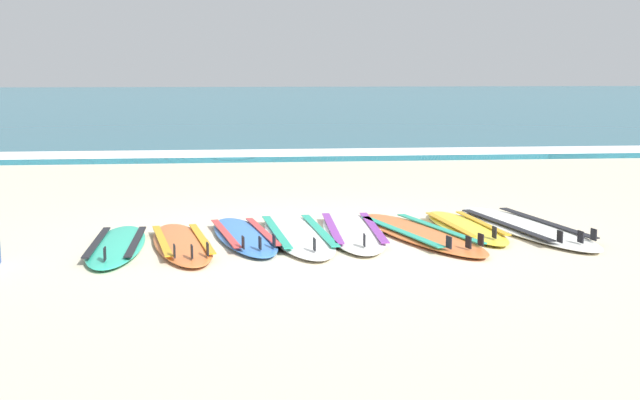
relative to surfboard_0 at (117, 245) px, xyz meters
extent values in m
plane|color=beige|center=(1.88, 0.36, -0.04)|extent=(80.00, 80.00, 0.00)
cube|color=#23667A|center=(1.88, 37.18, 0.01)|extent=(80.00, 60.00, 0.10)
cube|color=white|center=(1.88, 7.84, 0.02)|extent=(80.00, 1.33, 0.11)
ellipsoid|color=#2DB793|center=(0.00, 0.00, 0.00)|extent=(0.51, 1.97, 0.07)
cube|color=black|center=(-0.18, 0.00, 0.04)|extent=(0.08, 1.37, 0.01)
cube|color=black|center=(0.18, 0.00, 0.04)|extent=(0.08, 1.37, 0.01)
cube|color=black|center=(0.01, -0.76, 0.09)|extent=(0.01, 0.09, 0.11)
ellipsoid|color=orange|center=(0.59, 0.04, 0.00)|extent=(0.83, 2.10, 0.07)
cube|color=gold|center=(0.41, 0.01, 0.04)|extent=(0.30, 1.42, 0.01)
cube|color=gold|center=(0.78, 0.07, 0.04)|extent=(0.30, 1.42, 0.01)
cube|color=black|center=(0.72, -0.75, 0.09)|extent=(0.03, 0.09, 0.11)
cube|color=black|center=(0.58, -0.71, 0.09)|extent=(0.03, 0.09, 0.11)
cube|color=black|center=(0.85, -0.67, 0.09)|extent=(0.03, 0.09, 0.11)
ellipsoid|color=#3875CC|center=(1.18, 0.33, 0.00)|extent=(0.84, 2.10, 0.07)
cube|color=#D13838|center=(1.00, 0.30, 0.04)|extent=(0.30, 1.42, 0.01)
cube|color=#D13838|center=(1.36, 0.36, 0.04)|extent=(0.30, 1.42, 0.01)
cube|color=black|center=(1.31, -0.45, 0.09)|extent=(0.03, 0.09, 0.11)
cube|color=black|center=(1.16, -0.41, 0.09)|extent=(0.03, 0.09, 0.11)
cube|color=black|center=(1.44, -0.37, 0.09)|extent=(0.03, 0.09, 0.11)
ellipsoid|color=white|center=(1.71, 0.36, 0.00)|extent=(0.78, 2.42, 0.07)
cube|color=teal|center=(1.49, 0.34, 0.04)|extent=(0.22, 1.67, 0.01)
cube|color=teal|center=(1.92, 0.38, 0.04)|extent=(0.22, 1.67, 0.01)
cube|color=black|center=(1.78, -0.56, 0.09)|extent=(0.02, 0.09, 0.11)
ellipsoid|color=silver|center=(2.27, 0.48, 0.00)|extent=(0.64, 2.33, 0.07)
cube|color=purple|center=(2.06, 0.48, 0.04)|extent=(0.13, 1.62, 0.01)
cube|color=purple|center=(2.48, 0.47, 0.04)|extent=(0.13, 1.62, 0.01)
cube|color=black|center=(2.24, -0.42, 0.09)|extent=(0.01, 0.09, 0.11)
ellipsoid|color=orange|center=(2.91, 0.28, 0.00)|extent=(1.20, 2.46, 0.07)
cube|color=teal|center=(2.70, 0.23, 0.04)|extent=(0.52, 1.63, 0.01)
cube|color=teal|center=(3.11, 0.34, 0.04)|extent=(0.52, 1.63, 0.01)
cube|color=black|center=(3.15, -0.61, 0.09)|extent=(0.04, 0.09, 0.11)
cube|color=black|center=(2.98, -0.60, 0.09)|extent=(0.04, 0.09, 0.11)
cube|color=black|center=(3.29, -0.51, 0.09)|extent=(0.04, 0.09, 0.11)
ellipsoid|color=yellow|center=(3.46, 0.56, 0.00)|extent=(0.65, 1.97, 0.07)
cube|color=gold|center=(3.28, 0.55, 0.04)|extent=(0.18, 1.36, 0.01)
cube|color=gold|center=(3.63, 0.58, 0.04)|extent=(0.18, 1.36, 0.01)
cube|color=black|center=(3.52, -0.19, 0.09)|extent=(0.02, 0.09, 0.11)
ellipsoid|color=silver|center=(4.07, 0.51, 0.00)|extent=(1.08, 2.65, 0.07)
cube|color=black|center=(3.84, 0.47, 0.04)|extent=(0.40, 1.79, 0.01)
cube|color=black|center=(4.30, 0.55, 0.04)|extent=(0.40, 1.79, 0.01)
cube|color=black|center=(4.24, -0.48, 0.09)|extent=(0.03, 0.09, 0.11)
cube|color=black|center=(4.06, -0.45, 0.09)|extent=(0.03, 0.09, 0.11)
cube|color=black|center=(4.41, -0.39, 0.09)|extent=(0.03, 0.09, 0.11)
camera|label=1|loc=(1.07, -7.76, 1.61)|focal=47.29mm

